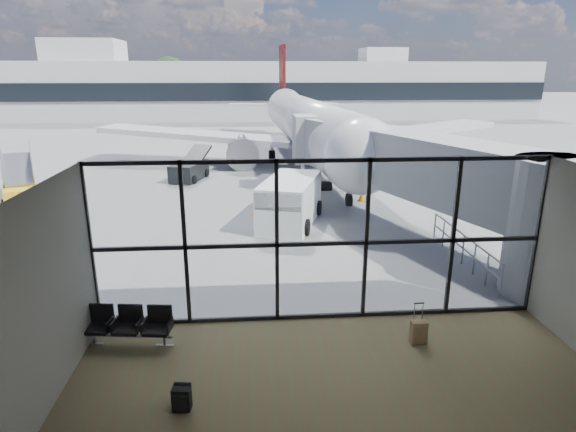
{
  "coord_description": "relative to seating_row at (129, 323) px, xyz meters",
  "views": [
    {
      "loc": [
        -1.83,
        -11.97,
        6.59
      ],
      "look_at": [
        -0.67,
        3.0,
        2.09
      ],
      "focal_mm": 30.0,
      "sensor_mm": 36.0,
      "label": 1
    }
  ],
  "objects": [
    {
      "name": "belt_loader",
      "position": [
        -0.75,
        19.49,
        0.1
      ],
      "size": [
        2.52,
        4.36,
        1.9
      ],
      "rotation": [
        0.0,
        0.0,
        -0.29
      ],
      "color": "black",
      "rests_on": "ground"
    },
    {
      "name": "airliner",
      "position": [
        7.42,
        26.28,
        2.31
      ],
      "size": [
        31.31,
        36.27,
        9.34
      ],
      "rotation": [
        0.0,
        0.0,
        0.05
      ],
      "color": "silver",
      "rests_on": "ground"
    },
    {
      "name": "far_terminal",
      "position": [
        4.4,
        62.87,
        3.67
      ],
      "size": [
        80.0,
        12.2,
        11.0
      ],
      "color": "silver",
      "rests_on": "ground"
    },
    {
      "name": "tree_1",
      "position": [
        -34.02,
        72.89,
        4.71
      ],
      "size": [
        5.61,
        5.61,
        8.07
      ],
      "color": "#382619",
      "rests_on": "ground"
    },
    {
      "name": "tree_4",
      "position": [
        -16.02,
        72.89,
        4.71
      ],
      "size": [
        5.61,
        5.61,
        8.07
      ],
      "color": "#382619",
      "rests_on": "ground"
    },
    {
      "name": "mobile_stairs",
      "position": [
        -9.05,
        14.72,
        0.02
      ],
      "size": [
        2.72,
        3.64,
        2.33
      ],
      "rotation": [
        0.0,
        0.0,
        0.41
      ],
      "color": "gold",
      "rests_on": "ground"
    },
    {
      "name": "traffic_cone_b",
      "position": [
        8.98,
        13.28,
        -0.26
      ],
      "size": [
        0.42,
        0.42,
        0.6
      ],
      "color": "#D9650B",
      "rests_on": "ground"
    },
    {
      "name": "seating_row",
      "position": [
        0.0,
        0.0,
        0.0
      ],
      "size": [
        2.19,
        0.86,
        0.98
      ],
      "rotation": [
        0.0,
        0.0,
        -0.12
      ],
      "color": "gray",
      "rests_on": "ground"
    },
    {
      "name": "apron_railing",
      "position": [
        10.58,
        4.39,
        0.18
      ],
      "size": [
        0.06,
        5.46,
        1.11
      ],
      "color": "gray",
      "rests_on": "ground"
    },
    {
      "name": "tree_2",
      "position": [
        -28.02,
        72.89,
        5.34
      ],
      "size": [
        6.27,
        6.27,
        9.03
      ],
      "color": "#382619",
      "rests_on": "ground"
    },
    {
      "name": "lounge_shell",
      "position": [
        4.98,
        -3.91,
        2.11
      ],
      "size": [
        12.02,
        8.01,
        4.51
      ],
      "color": "brown",
      "rests_on": "ground"
    },
    {
      "name": "service_van",
      "position": [
        4.82,
        9.61,
        0.51
      ],
      "size": [
        3.35,
        5.1,
        2.04
      ],
      "rotation": [
        0.0,
        0.0,
        -0.3
      ],
      "color": "white",
      "rests_on": "ground"
    },
    {
      "name": "traffic_cone_a",
      "position": [
        3.35,
        11.17,
        -0.24
      ],
      "size": [
        0.44,
        0.44,
        0.63
      ],
      "color": "orange",
      "rests_on": "ground"
    },
    {
      "name": "jet_bridge",
      "position": [
        9.88,
        7.97,
        2.22
      ],
      "size": [
        8.0,
        16.5,
        4.33
      ],
      "color": "gray",
      "rests_on": "ground"
    },
    {
      "name": "glass_curtain_wall",
      "position": [
        4.98,
        0.89,
        1.71
      ],
      "size": [
        12.1,
        0.12,
        4.5
      ],
      "color": "white",
      "rests_on": "ground"
    },
    {
      "name": "backpack",
      "position": [
        1.64,
        -2.69,
        -0.27
      ],
      "size": [
        0.39,
        0.37,
        0.55
      ],
      "rotation": [
        0.0,
        0.0,
        -0.13
      ],
      "color": "black",
      "rests_on": "ground"
    },
    {
      "name": "suitcase",
      "position": [
        7.26,
        -0.62,
        -0.22
      ],
      "size": [
        0.41,
        0.31,
        1.07
      ],
      "rotation": [
        0.0,
        0.0,
        0.06
      ],
      "color": "olive",
      "rests_on": "ground"
    },
    {
      "name": "tree_5",
      "position": [
        -10.02,
        72.89,
        5.34
      ],
      "size": [
        6.27,
        6.27,
        9.03
      ],
      "color": "#382619",
      "rests_on": "ground"
    },
    {
      "name": "ground",
      "position": [
        4.98,
        40.89,
        -0.54
      ],
      "size": [
        220.0,
        220.0,
        0.0
      ],
      "primitive_type": "plane",
      "color": "slate",
      "rests_on": "ground"
    },
    {
      "name": "traffic_cone_c",
      "position": [
        4.75,
        12.42,
        -0.28
      ],
      "size": [
        0.38,
        0.38,
        0.54
      ],
      "color": "#FB420D",
      "rests_on": "ground"
    },
    {
      "name": "tree_3",
      "position": [
        -22.02,
        72.89,
        4.09
      ],
      "size": [
        4.95,
        4.95,
        7.12
      ],
      "color": "#382619",
      "rests_on": "ground"
    }
  ]
}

